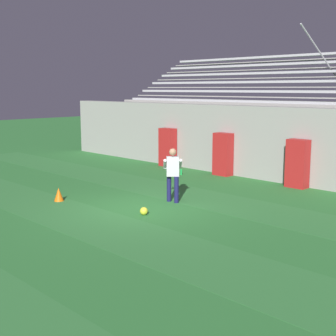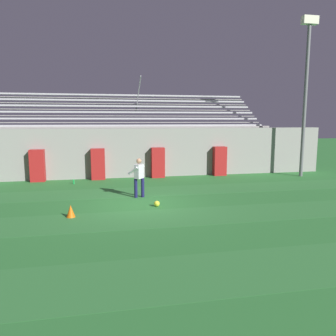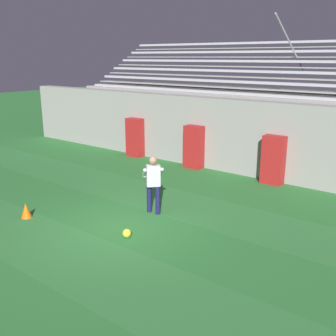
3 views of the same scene
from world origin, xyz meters
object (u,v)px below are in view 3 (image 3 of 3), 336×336
Objects in this scene: padding_pillar_gate_left at (194,147)px; padding_pillar_far_left at (135,138)px; traffic_cone at (26,210)px; water_bottle at (152,166)px; goalkeeper at (153,181)px; padding_pillar_gate_right at (273,160)px; soccer_ball at (127,233)px.

padding_pillar_far_left is at bearing 180.00° from padding_pillar_gate_left.
padding_pillar_gate_left is 1.00× the size of padding_pillar_far_left.
water_bottle is (-0.40, 5.96, -0.09)m from traffic_cone.
padding_pillar_gate_left and padding_pillar_far_left have the same top height.
goalkeeper is at bearing -49.64° from water_bottle.
padding_pillar_gate_left is 1.00× the size of padding_pillar_gate_right.
water_bottle is at bearing 93.85° from traffic_cone.
padding_pillar_far_left is (-6.51, 0.00, 0.00)m from padding_pillar_gate_right.
padding_pillar_gate_left is at bearing 42.79° from water_bottle.
soccer_ball is (2.26, -6.30, -0.75)m from padding_pillar_gate_left.
water_bottle is (1.93, -1.14, -0.74)m from padding_pillar_far_left.
padding_pillar_far_left is 7.14× the size of water_bottle.
water_bottle reaches higher than soccer_ball.
padding_pillar_gate_left is at bearing 180.00° from padding_pillar_gate_right.
traffic_cone is at bearing -71.79° from padding_pillar_far_left.
padding_pillar_gate_right is 4.08× the size of traffic_cone.
padding_pillar_gate_left reaches higher than water_bottle.
padding_pillar_gate_right is at bearing 0.00° from padding_pillar_gate_left.
padding_pillar_gate_right and padding_pillar_far_left have the same top height.
traffic_cone is 1.75× the size of water_bottle.
padding_pillar_gate_left is 4.97m from goalkeeper.
padding_pillar_far_left is 4.08× the size of traffic_cone.
traffic_cone is at bearing -120.46° from padding_pillar_gate_right.
padding_pillar_gate_right reaches higher than soccer_ball.
padding_pillar_gate_left is 1.03× the size of goalkeeper.
traffic_cone is at bearing -165.50° from soccer_ball.
padding_pillar_gate_left reaches higher than traffic_cone.
padding_pillar_gate_right is 7.14× the size of water_bottle.
padding_pillar_gate_right is 6.44m from soccer_ball.
traffic_cone reaches higher than soccer_ball.
goalkeeper is at bearing 106.96° from soccer_ball.
padding_pillar_gate_left is at bearing 109.70° from soccer_ball.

